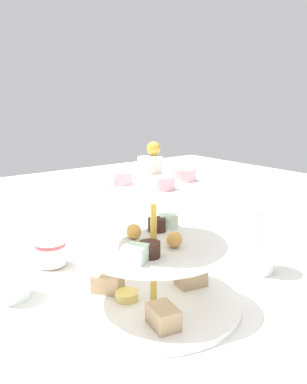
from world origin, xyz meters
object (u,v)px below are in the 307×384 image
teacup_with_saucer (51,255)px  water_glass_short_left (10,277)px  tiered_serving_stand (153,257)px  water_glass_tall_right (258,239)px  butter_knife_right (137,242)px

teacup_with_saucer → water_glass_short_left: bearing=35.8°
tiered_serving_stand → water_glass_tall_right: bearing=176.4°
water_glass_tall_right → water_glass_short_left: size_ratio=1.73×
tiered_serving_stand → teacup_with_saucer: bearing=-74.8°
butter_knife_right → teacup_with_saucer: bearing=27.8°
tiered_serving_stand → butter_knife_right: bearing=-120.7°
water_glass_short_left → butter_knife_right: bearing=-165.2°
water_glass_short_left → butter_knife_right: size_ratio=0.43×
tiered_serving_stand → teacup_with_saucer: (0.06, -0.24, -0.06)m
water_glass_tall_right → water_glass_short_left: bearing=-23.6°
water_glass_short_left → teacup_with_saucer: water_glass_short_left is taller
tiered_serving_stand → water_glass_short_left: bearing=-43.8°
water_glass_tall_right → water_glass_short_left: water_glass_tall_right is taller
water_glass_tall_right → teacup_with_saucer: 0.40m
water_glass_short_left → tiered_serving_stand: bearing=136.2°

